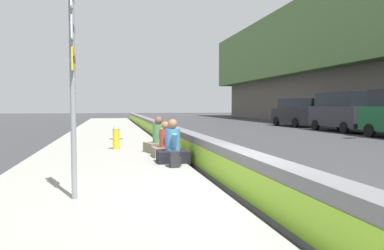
# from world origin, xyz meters

# --- Properties ---
(ground_plane) EXTENTS (160.00, 160.00, 0.00)m
(ground_plane) POSITION_xyz_m (0.00, 0.00, 0.00)
(ground_plane) COLOR #353538
(ground_plane) RESTS_ON ground
(sidewalk_strip) EXTENTS (80.00, 4.40, 0.14)m
(sidewalk_strip) POSITION_xyz_m (0.00, 2.65, 0.07)
(sidewalk_strip) COLOR gray
(sidewalk_strip) RESTS_ON ground_plane
(jersey_barrier) EXTENTS (76.00, 0.45, 0.85)m
(jersey_barrier) POSITION_xyz_m (0.00, 0.00, 0.42)
(jersey_barrier) COLOR slate
(jersey_barrier) RESTS_ON ground_plane
(route_sign_post) EXTENTS (0.44, 0.09, 3.60)m
(route_sign_post) POSITION_xyz_m (0.24, 3.02, 2.23)
(route_sign_post) COLOR gray
(route_sign_post) RESTS_ON sidewalk_strip
(fire_hydrant) EXTENTS (0.26, 0.46, 0.88)m
(fire_hydrant) POSITION_xyz_m (7.11, 2.25, 0.59)
(fire_hydrant) COLOR gold
(fire_hydrant) RESTS_ON sidewalk_strip
(seated_person_foreground) EXTENTS (0.76, 0.86, 1.19)m
(seated_person_foreground) POSITION_xyz_m (3.71, 0.78, 0.51)
(seated_person_foreground) COLOR black
(seated_person_foreground) RESTS_ON sidewalk_strip
(seated_person_middle) EXTENTS (0.70, 0.81, 1.07)m
(seated_person_middle) POSITION_xyz_m (4.85, 0.81, 0.48)
(seated_person_middle) COLOR #706651
(seated_person_middle) RESTS_ON sidewalk_strip
(seated_person_rear) EXTENTS (0.94, 1.02, 1.19)m
(seated_person_rear) POSITION_xyz_m (5.99, 0.86, 0.51)
(seated_person_rear) COLOR #706651
(seated_person_rear) RESTS_ON sidewalk_strip
(backpack) EXTENTS (0.32, 0.28, 0.40)m
(backpack) POSITION_xyz_m (2.93, 0.86, 0.33)
(backpack) COLOR #232328
(backpack) RESTS_ON sidewalk_strip
(parked_car_fourth) EXTENTS (5.16, 2.22, 2.56)m
(parked_car_fourth) POSITION_xyz_m (14.62, -12.27, 1.35)
(parked_car_fourth) COLOR #28282D
(parked_car_fourth) RESTS_ON ground_plane
(parked_car_midline) EXTENTS (4.86, 2.19, 2.28)m
(parked_car_midline) POSITION_xyz_m (20.64, -12.26, 1.18)
(parked_car_midline) COLOR black
(parked_car_midline) RESTS_ON ground_plane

